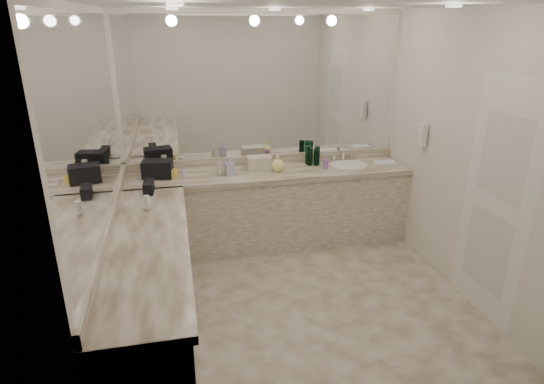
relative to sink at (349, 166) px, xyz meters
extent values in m
plane|color=beige|center=(-0.95, -1.20, -0.90)|extent=(3.20, 3.20, 0.00)
plane|color=white|center=(-0.95, -1.20, 1.71)|extent=(3.20, 3.20, 0.00)
cube|color=silver|center=(-0.95, 0.30, 0.41)|extent=(3.20, 0.02, 2.60)
cube|color=silver|center=(-2.55, -1.20, 0.41)|extent=(0.02, 3.00, 2.60)
cube|color=silver|center=(0.65, -1.20, 0.41)|extent=(0.02, 3.00, 2.60)
cube|color=beige|center=(-0.95, 0.00, -0.48)|extent=(3.20, 0.60, 0.84)
cube|color=beige|center=(-0.95, -0.01, -0.03)|extent=(3.20, 0.64, 0.06)
cube|color=beige|center=(-2.25, -1.50, -0.48)|extent=(0.60, 2.40, 0.84)
cube|color=beige|center=(-2.24, -1.50, -0.03)|extent=(0.64, 2.42, 0.06)
cube|color=beige|center=(-0.95, 0.28, 0.05)|extent=(3.20, 0.04, 0.10)
cube|color=beige|center=(-2.53, -1.20, 0.05)|extent=(0.04, 3.00, 0.10)
cube|color=white|center=(-0.95, 0.29, 0.88)|extent=(3.12, 0.01, 1.55)
cube|color=white|center=(-2.54, -1.20, 0.88)|extent=(0.01, 2.92, 1.55)
cylinder|color=white|center=(0.00, 0.00, 0.00)|extent=(0.44, 0.44, 0.03)
cube|color=silver|center=(0.00, 0.21, 0.07)|extent=(0.24, 0.16, 0.14)
cube|color=white|center=(0.61, -0.50, 0.46)|extent=(0.06, 0.10, 0.24)
cube|color=white|center=(0.64, -1.70, 0.16)|extent=(0.02, 0.82, 2.10)
cube|color=black|center=(-2.17, 0.03, 0.09)|extent=(0.34, 0.24, 0.18)
cube|color=black|center=(-2.25, -0.43, 0.06)|extent=(0.11, 0.21, 0.11)
cube|color=beige|center=(-1.05, 0.07, 0.08)|extent=(0.28, 0.18, 0.16)
cube|color=white|center=(0.42, -0.08, 0.02)|extent=(0.25, 0.18, 0.04)
cylinder|color=white|center=(-2.25, -0.86, 0.07)|extent=(0.05, 0.05, 0.13)
imported|color=beige|center=(-1.51, -0.02, 0.10)|extent=(0.10, 0.10, 0.19)
imported|color=#B4B4CF|center=(-1.41, -0.05, 0.11)|extent=(0.11, 0.11, 0.21)
imported|color=#FDFA94|center=(-0.86, -0.03, 0.10)|extent=(0.18, 0.18, 0.19)
cylinder|color=#0D4F2D|center=(-0.46, 0.16, 0.11)|extent=(0.06, 0.06, 0.22)
cylinder|color=#0D4F2D|center=(-0.34, 0.15, 0.11)|extent=(0.06, 0.06, 0.20)
cylinder|color=#0D4F2D|center=(-0.44, 0.10, 0.11)|extent=(0.06, 0.06, 0.21)
cylinder|color=#0D4F2D|center=(-0.37, 0.09, 0.10)|extent=(0.07, 0.07, 0.19)
cylinder|color=#F2D84C|center=(-2.04, -0.03, 0.05)|extent=(0.06, 0.06, 0.09)
cylinder|color=#F2D84C|center=(-0.88, -0.04, 0.04)|extent=(0.06, 0.06, 0.08)
cylinder|color=silver|center=(-1.90, 0.01, 0.04)|extent=(0.05, 0.05, 0.06)
cylinder|color=#9966B2|center=(-0.87, 0.04, 0.05)|extent=(0.06, 0.06, 0.10)
cylinder|color=#F2D84C|center=(-1.99, 0.02, 0.05)|extent=(0.06, 0.06, 0.09)
cylinder|color=white|center=(-2.11, 0.14, 0.07)|extent=(0.06, 0.06, 0.13)
cylinder|color=#9966B2|center=(-0.31, -0.07, 0.06)|extent=(0.06, 0.06, 0.12)
camera|label=1|loc=(-1.96, -4.76, 1.60)|focal=30.00mm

